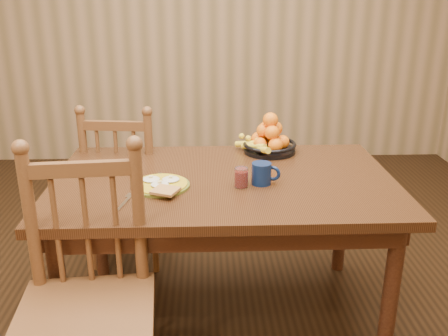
{
  "coord_description": "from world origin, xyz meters",
  "views": [
    {
      "loc": [
        -0.09,
        -2.19,
        1.6
      ],
      "look_at": [
        0.0,
        0.0,
        0.8
      ],
      "focal_mm": 40.0,
      "sensor_mm": 36.0,
      "label": 1
    }
  ],
  "objects_px": {
    "chair_far": "(127,188)",
    "chair_near": "(86,303)",
    "dining_table": "(224,194)",
    "breakfast_plate": "(161,185)",
    "fruit_bowl": "(268,140)",
    "coffee_mug": "(262,173)"
  },
  "relations": [
    {
      "from": "chair_far",
      "to": "chair_near",
      "type": "bearing_deg",
      "value": 97.81
    },
    {
      "from": "dining_table",
      "to": "breakfast_plate",
      "type": "relative_size",
      "value": 5.27
    },
    {
      "from": "chair_near",
      "to": "fruit_bowl",
      "type": "xyz_separation_m",
      "value": [
        0.78,
        1.02,
        0.3
      ]
    },
    {
      "from": "chair_far",
      "to": "breakfast_plate",
      "type": "distance_m",
      "value": 0.77
    },
    {
      "from": "chair_far",
      "to": "fruit_bowl",
      "type": "height_order",
      "value": "chair_far"
    },
    {
      "from": "chair_far",
      "to": "breakfast_plate",
      "type": "xyz_separation_m",
      "value": [
        0.27,
        -0.66,
        0.29
      ]
    },
    {
      "from": "coffee_mug",
      "to": "fruit_bowl",
      "type": "height_order",
      "value": "fruit_bowl"
    },
    {
      "from": "dining_table",
      "to": "coffee_mug",
      "type": "xyz_separation_m",
      "value": [
        0.17,
        -0.08,
        0.14
      ]
    },
    {
      "from": "breakfast_plate",
      "to": "coffee_mug",
      "type": "bearing_deg",
      "value": 2.95
    },
    {
      "from": "chair_near",
      "to": "coffee_mug",
      "type": "relative_size",
      "value": 8.0
    },
    {
      "from": "chair_near",
      "to": "fruit_bowl",
      "type": "bearing_deg",
      "value": 48.01
    },
    {
      "from": "dining_table",
      "to": "chair_far",
      "type": "distance_m",
      "value": 0.81
    },
    {
      "from": "breakfast_plate",
      "to": "coffee_mug",
      "type": "distance_m",
      "value": 0.46
    },
    {
      "from": "breakfast_plate",
      "to": "coffee_mug",
      "type": "height_order",
      "value": "coffee_mug"
    },
    {
      "from": "dining_table",
      "to": "coffee_mug",
      "type": "relative_size",
      "value": 11.99
    },
    {
      "from": "dining_table",
      "to": "fruit_bowl",
      "type": "height_order",
      "value": "fruit_bowl"
    },
    {
      "from": "chair_near",
      "to": "coffee_mug",
      "type": "xyz_separation_m",
      "value": [
        0.7,
        0.56,
        0.28
      ]
    },
    {
      "from": "chair_far",
      "to": "chair_near",
      "type": "distance_m",
      "value": 1.2
    },
    {
      "from": "dining_table",
      "to": "chair_near",
      "type": "xyz_separation_m",
      "value": [
        -0.53,
        -0.64,
        -0.15
      ]
    },
    {
      "from": "breakfast_plate",
      "to": "chair_near",
      "type": "bearing_deg",
      "value": -113.73
    },
    {
      "from": "fruit_bowl",
      "to": "chair_near",
      "type": "bearing_deg",
      "value": -127.37
    },
    {
      "from": "breakfast_plate",
      "to": "fruit_bowl",
      "type": "height_order",
      "value": "fruit_bowl"
    }
  ]
}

